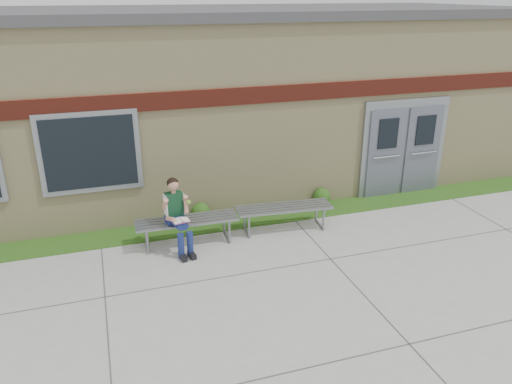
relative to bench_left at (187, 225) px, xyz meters
name	(u,v)px	position (x,y,z in m)	size (l,w,h in m)	color
ground	(290,282)	(1.38, -1.94, -0.39)	(80.00, 80.00, 0.00)	#9E9E99
grass_strip	(246,219)	(1.38, 0.66, -0.38)	(16.00, 0.80, 0.02)	#275015
school_building	(207,94)	(1.38, 4.05, 1.71)	(16.20, 6.22, 4.20)	beige
bench_left	(187,225)	(0.00, 0.00, 0.00)	(1.97, 0.60, 0.51)	gray
bench_right	(284,212)	(2.00, 0.00, 0.00)	(1.99, 0.71, 0.51)	gray
girl	(177,213)	(-0.20, -0.21, 0.36)	(0.52, 0.84, 1.41)	navy
shrub_mid	(201,212)	(0.45, 0.91, -0.18)	(0.39, 0.39, 0.39)	#275015
shrub_east	(322,196)	(3.28, 0.91, -0.18)	(0.39, 0.39, 0.39)	#275015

